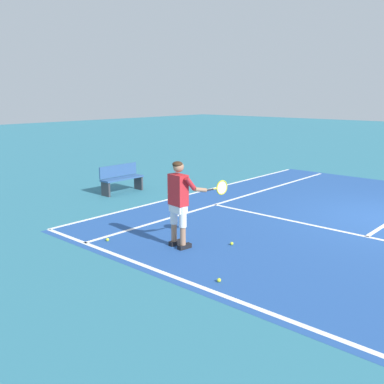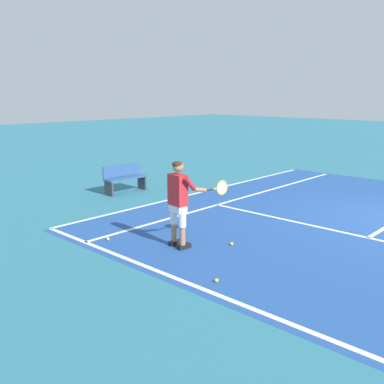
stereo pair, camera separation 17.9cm
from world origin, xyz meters
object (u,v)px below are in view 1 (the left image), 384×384
Objects in this scene: tennis_ball_mid_court at (219,280)px; tennis_ball_by_baseline at (107,240)px; tennis_ball_near_feet at (232,244)px; courtside_bench at (121,178)px; tennis_player at (180,198)px.

tennis_ball_by_baseline is at bearing 179.07° from tennis_ball_mid_court.
tennis_ball_by_baseline is 2.95m from tennis_ball_mid_court.
tennis_ball_by_baseline is at bearing -143.77° from tennis_ball_near_feet.
tennis_player is at bearing -26.84° from courtside_bench.
tennis_ball_by_baseline and tennis_ball_mid_court have the same top height.
courtside_bench reaches higher than tennis_ball_by_baseline.
tennis_ball_mid_court is at bearing -59.86° from tennis_ball_near_feet.
tennis_ball_near_feet and tennis_ball_mid_court have the same top height.
tennis_ball_near_feet and tennis_ball_by_baseline have the same top height.
tennis_ball_near_feet is 2.54m from tennis_ball_by_baseline.
courtside_bench reaches higher than tennis_ball_mid_court.
tennis_ball_near_feet is 1.00× the size of tennis_ball_mid_court.
courtside_bench is at bearing 163.42° from tennis_ball_near_feet.
tennis_player is 5.29m from courtside_bench.
tennis_ball_mid_court is (1.60, -0.78, -0.96)m from tennis_player.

